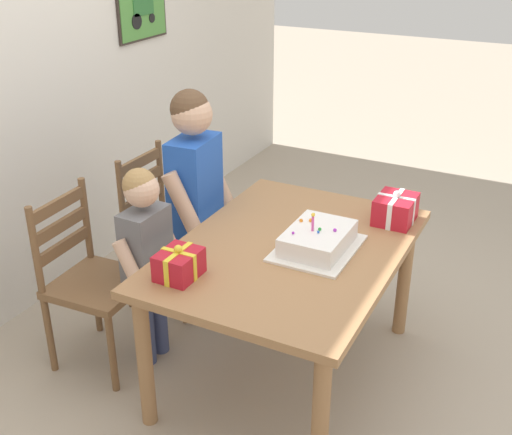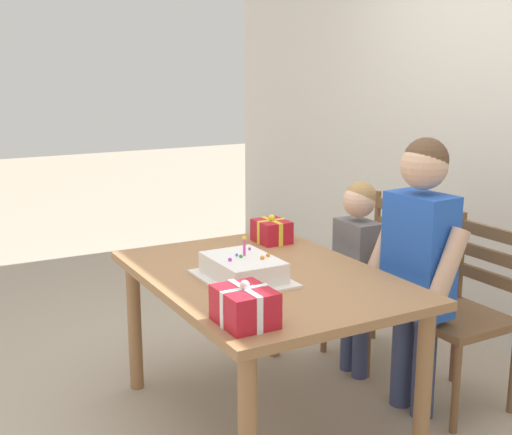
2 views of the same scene
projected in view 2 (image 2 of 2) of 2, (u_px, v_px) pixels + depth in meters
name	position (u px, v px, depth m)	size (l,w,h in m)	color
ground_plane	(264.00, 420.00, 3.19)	(20.00, 20.00, 0.00)	tan
dining_table	(264.00, 293.00, 3.05)	(1.38, 0.99, 0.73)	#9E7047
birthday_cake	(243.00, 269.00, 2.93)	(0.44, 0.34, 0.19)	white
gift_box_red_large	(272.00, 231.00, 3.55)	(0.19, 0.16, 0.15)	red
gift_box_beside_cake	(245.00, 306.00, 2.43)	(0.23, 0.19, 0.17)	red
chair_left	(378.00, 277.00, 3.81)	(0.44, 0.44, 0.92)	brown
chair_right	(465.00, 314.00, 3.25)	(0.42, 0.42, 0.92)	brown
child_older	(419.00, 250.00, 3.11)	(0.50, 0.29, 1.33)	#38426B
child_younger	(357.00, 259.00, 3.54)	(0.38, 0.22, 1.06)	#38426B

